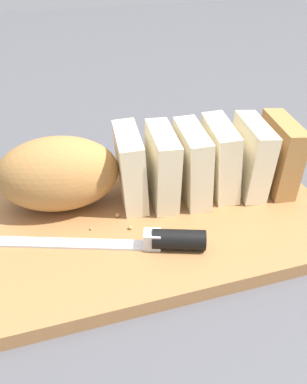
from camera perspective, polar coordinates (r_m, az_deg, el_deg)
The scene contains 8 objects.
ground_plane at distance 0.58m, azimuth -0.00°, elevation -4.04°, with size 3.00×3.00×0.00m, color #4C4C51.
cutting_board at distance 0.57m, azimuth -0.00°, elevation -3.29°, with size 0.45×0.30×0.02m, color #9E6B3D.
bread_loaf at distance 0.57m, azimuth -2.00°, elevation 3.38°, with size 0.41×0.13×0.10m.
bread_knife at distance 0.50m, azimuth -0.40°, elevation -6.47°, with size 0.28×0.11×0.02m.
crumb_near_knife at distance 0.58m, azimuth -3.57°, elevation -0.93°, with size 0.01×0.01×0.01m, color tan.
crumb_near_loaf at distance 0.54m, azimuth -8.36°, elevation -4.88°, with size 0.00×0.00×0.00m, color tan.
crumb_stray_left at distance 0.53m, azimuth -3.13°, elevation -4.79°, with size 0.00×0.00×0.00m, color tan.
crumb_stray_right at distance 0.55m, azimuth -4.87°, elevation -3.10°, with size 0.01×0.01×0.01m, color tan.
Camera 1 is at (-0.12, -0.44, 0.35)m, focal length 39.93 mm.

